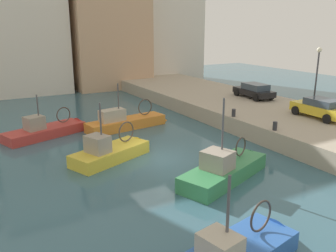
% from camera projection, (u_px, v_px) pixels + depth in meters
% --- Properties ---
extents(water_surface, '(80.00, 80.00, 0.00)m').
position_uv_depth(water_surface, '(156.00, 159.00, 21.16)').
color(water_surface, '#386070').
rests_on(water_surface, ground).
extents(quay_wall, '(9.00, 56.00, 1.20)m').
position_uv_depth(quay_wall, '(295.00, 123.00, 26.46)').
color(quay_wall, '#ADA08C').
rests_on(quay_wall, ground).
extents(fishing_boat_green, '(6.67, 3.89, 5.08)m').
position_uv_depth(fishing_boat_green, '(227.00, 175.00, 18.57)').
color(fishing_boat_green, '#388951').
rests_on(fishing_boat_green, ground).
extents(fishing_boat_yellow, '(5.81, 3.66, 4.30)m').
position_uv_depth(fishing_boat_yellow, '(115.00, 156.00, 21.25)').
color(fishing_boat_yellow, gold).
rests_on(fishing_boat_yellow, ground).
extents(fishing_boat_orange, '(7.12, 2.46, 4.22)m').
position_uv_depth(fishing_boat_orange, '(129.00, 126.00, 27.52)').
color(fishing_boat_orange, orange).
rests_on(fishing_boat_orange, ground).
extents(fishing_boat_red, '(6.62, 3.69, 3.85)m').
position_uv_depth(fishing_boat_red, '(50.00, 134.00, 25.63)').
color(fishing_boat_red, '#BC3833').
rests_on(fishing_boat_red, ground).
extents(parked_car_black, '(2.16, 4.23, 1.30)m').
position_uv_depth(parked_car_black, '(254.00, 90.00, 32.43)').
color(parked_car_black, black).
rests_on(parked_car_black, quay_wall).
extents(parked_car_yellow, '(2.11, 4.15, 1.38)m').
position_uv_depth(parked_car_yellow, '(321.00, 108.00, 25.49)').
color(parked_car_yellow, gold).
rests_on(parked_car_yellow, quay_wall).
extents(mooring_bollard_mid, '(0.28, 0.28, 0.55)m').
position_uv_depth(mooring_bollard_mid, '(275.00, 126.00, 22.58)').
color(mooring_bollard_mid, '#2D2D33').
rests_on(mooring_bollard_mid, quay_wall).
extents(mooring_bollard_north, '(0.28, 0.28, 0.55)m').
position_uv_depth(mooring_bollard_north, '(234.00, 113.00, 25.93)').
color(mooring_bollard_north, '#2D2D33').
rests_on(mooring_bollard_north, quay_wall).
extents(quay_streetlamp, '(0.36, 0.36, 4.83)m').
position_uv_depth(quay_streetlamp, '(317.00, 70.00, 25.94)').
color(quay_streetlamp, '#38383D').
rests_on(quay_streetlamp, quay_wall).
extents(waterfront_building_west, '(9.44, 8.35, 15.08)m').
position_uv_depth(waterfront_building_west, '(105.00, 24.00, 44.21)').
color(waterfront_building_west, tan).
rests_on(waterfront_building_west, ground).
extents(waterfront_building_west_mid, '(8.97, 8.60, 16.01)m').
position_uv_depth(waterfront_building_west_mid, '(21.00, 20.00, 40.35)').
color(waterfront_building_west_mid, silver).
rests_on(waterfront_building_west_mid, ground).
extents(waterfront_building_east, '(10.13, 9.15, 18.34)m').
position_uv_depth(waterfront_building_east, '(157.00, 12.00, 49.54)').
color(waterfront_building_east, silver).
rests_on(waterfront_building_east, ground).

